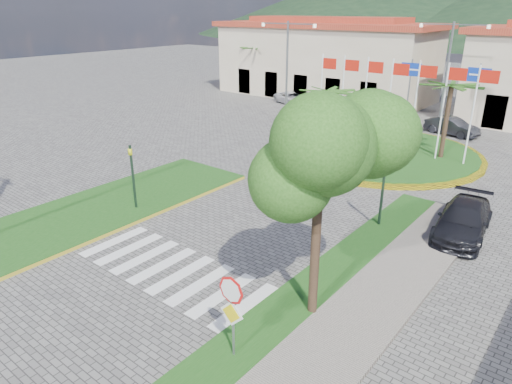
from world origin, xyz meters
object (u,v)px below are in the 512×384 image
Objects in this scene: roundabout_island at (381,152)px; car_dark_a at (360,110)px; car_dark_b at (452,126)px; car_side_right at (463,220)px; white_van at (291,98)px; deciduous_tree at (320,156)px; stop_sign at (232,305)px.

roundabout_island is 3.86× the size of car_dark_a.
car_side_right is at bearing -148.10° from car_dark_b.
car_dark_a is 8.27m from car_dark_b.
white_van is at bearing 132.75° from car_side_right.
deciduous_tree is 9.86m from car_side_right.
roundabout_island is 8.26m from car_dark_b.
stop_sign is at bearing -149.24° from car_dark_a.
car_dark_a is at bearing 121.16° from car_side_right.
white_van reaches higher than car_dark_a.
deciduous_tree is at bearing -72.09° from roundabout_island.
white_van is at bearing 95.62° from car_dark_b.
car_side_right reaches higher than white_van.
roundabout_island is at bearing -136.23° from car_dark_a.
car_side_right is at bearing -109.10° from white_van.
roundabout_island is 1.87× the size of deciduous_tree.
car_dark_b is at bearing -88.70° from car_dark_a.
car_dark_b is at bearing 76.00° from roundabout_island.
white_van is 1.03× the size of car_dark_b.
stop_sign is 11.92m from car_side_right.
roundabout_island is at bearing -104.13° from white_van.
roundabout_island is 3.22× the size of car_dark_b.
white_van is 0.86× the size of car_side_right.
car_side_right is (13.67, -17.71, 0.12)m from car_dark_a.
roundabout_island is at bearing 107.91° from deciduous_tree.
car_dark_b is (16.18, -2.22, 0.09)m from white_van.
car_dark_b is (-2.90, 28.04, -1.14)m from stop_sign.
white_van is (-19.68, 27.22, -4.61)m from deciduous_tree.
car_dark_a is 0.70× the size of car_side_right.
car_dark_a is 0.83× the size of car_dark_b.
stop_sign is 0.67× the size of car_dark_b.
deciduous_tree is 29.10m from car_dark_a.
deciduous_tree reaches higher than roundabout_island.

